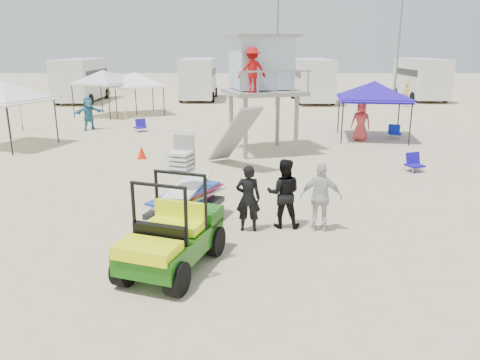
{
  "coord_description": "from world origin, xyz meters",
  "views": [
    {
      "loc": [
        0.55,
        -7.17,
        4.22
      ],
      "look_at": [
        0.5,
        3.0,
        1.3
      ],
      "focal_mm": 35.0,
      "sensor_mm": 36.0,
      "label": 1
    }
  ],
  "objects_px": {
    "canopy_blue": "(375,84)",
    "utility_cart": "(170,229)",
    "surf_trailer": "(185,193)",
    "man_left": "(248,198)",
    "lifeguard_tower": "(261,68)"
  },
  "relations": [
    {
      "from": "canopy_blue",
      "to": "utility_cart",
      "type": "bearing_deg",
      "value": -118.83
    },
    {
      "from": "surf_trailer",
      "to": "man_left",
      "type": "relative_size",
      "value": 1.58
    },
    {
      "from": "canopy_blue",
      "to": "surf_trailer",
      "type": "bearing_deg",
      "value": -123.6
    },
    {
      "from": "surf_trailer",
      "to": "canopy_blue",
      "type": "height_order",
      "value": "canopy_blue"
    },
    {
      "from": "man_left",
      "to": "utility_cart",
      "type": "bearing_deg",
      "value": 55.67
    },
    {
      "from": "surf_trailer",
      "to": "man_left",
      "type": "distance_m",
      "value": 1.55
    },
    {
      "from": "utility_cart",
      "to": "canopy_blue",
      "type": "bearing_deg",
      "value": 61.17
    },
    {
      "from": "lifeguard_tower",
      "to": "canopy_blue",
      "type": "bearing_deg",
      "value": 27.86
    },
    {
      "from": "man_left",
      "to": "canopy_blue",
      "type": "xyz_separation_m",
      "value": [
        5.95,
        11.54,
        1.73
      ]
    },
    {
      "from": "utility_cart",
      "to": "surf_trailer",
      "type": "distance_m",
      "value": 2.33
    },
    {
      "from": "utility_cart",
      "to": "canopy_blue",
      "type": "height_order",
      "value": "canopy_blue"
    },
    {
      "from": "man_left",
      "to": "lifeguard_tower",
      "type": "height_order",
      "value": "lifeguard_tower"
    },
    {
      "from": "utility_cart",
      "to": "surf_trailer",
      "type": "xyz_separation_m",
      "value": [
        0.0,
        2.33,
        -0.02
      ]
    },
    {
      "from": "surf_trailer",
      "to": "man_left",
      "type": "height_order",
      "value": "surf_trailer"
    },
    {
      "from": "lifeguard_tower",
      "to": "canopy_blue",
      "type": "distance_m",
      "value": 6.11
    }
  ]
}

